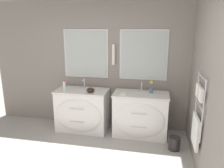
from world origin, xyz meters
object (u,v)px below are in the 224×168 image
Objects in this scene: waste_bin at (174,143)px; flower_vase at (151,88)px; amenity_bowl at (91,90)px; vanity_right at (140,115)px; vanity_left at (82,110)px; toiletry_bottle at (64,86)px.

flower_vase is at bearing 131.08° from waste_bin.
flower_vase is (1.14, 0.19, 0.06)m from amenity_bowl.
waste_bin is (0.63, -0.41, -0.31)m from vanity_right.
vanity_left is 0.61m from toiletry_bottle.
flower_vase is (1.68, 0.16, 0.00)m from toiletry_bottle.
waste_bin is at bearing -11.34° from amenity_bowl.
amenity_bowl is at bearing 168.66° from waste_bin.
toiletry_bottle is at bearing -170.24° from vanity_left.
flower_vase reaches higher than waste_bin.
flower_vase reaches higher than vanity_right.
vanity_left is 1.00× the size of vanity_right.
flower_vase is at bearing 29.65° from vanity_right.
flower_vase is 1.07m from waste_bin.
amenity_bowl is 0.66× the size of waste_bin.
amenity_bowl is 1.15m from flower_vase.
vanity_right is 4.51× the size of waste_bin.
amenity_bowl is at bearing -22.29° from vanity_left.
toiletry_bottle reaches higher than vanity_left.
waste_bin is at bearing -32.92° from vanity_right.
vanity_left is 4.94× the size of toiletry_bottle.
vanity_left is 4.51× the size of waste_bin.
vanity_left is at bearing 9.76° from toiletry_bottle.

